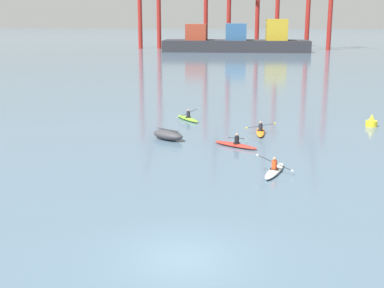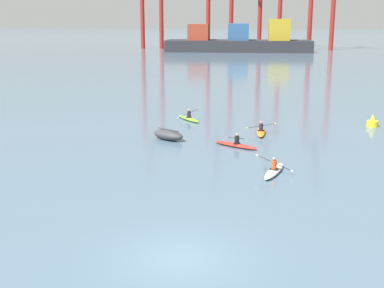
# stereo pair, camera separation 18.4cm
# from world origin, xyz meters

# --- Properties ---
(ground_plane) EXTENTS (800.00, 800.00, 0.00)m
(ground_plane) POSITION_xyz_m (0.00, 0.00, 0.00)
(ground_plane) COLOR slate
(container_barge) EXTENTS (36.69, 9.92, 8.12)m
(container_barge) POSITION_xyz_m (1.12, 118.02, 2.60)
(container_barge) COLOR #28282D
(container_barge) RESTS_ON ground
(capsized_dinghy) EXTENTS (2.76, 2.39, 0.76)m
(capsized_dinghy) POSITION_xyz_m (-3.06, 18.45, 0.35)
(capsized_dinghy) COLOR #38383D
(capsized_dinghy) RESTS_ON ground
(channel_buoy) EXTENTS (0.90, 0.90, 1.00)m
(channel_buoy) POSITION_xyz_m (12.43, 24.58, 0.36)
(channel_buoy) COLOR yellow
(channel_buoy) RESTS_ON ground
(kayak_orange) EXTENTS (2.26, 3.42, 0.95)m
(kayak_orange) POSITION_xyz_m (3.54, 21.07, 0.17)
(kayak_orange) COLOR orange
(kayak_orange) RESTS_ON ground
(kayak_lime) EXTENTS (2.41, 3.15, 1.02)m
(kayak_lime) POSITION_xyz_m (-2.38, 25.82, 0.17)
(kayak_lime) COLOR #7ABC2D
(kayak_lime) RESTS_ON ground
(kayak_red) EXTENTS (3.15, 2.40, 0.95)m
(kayak_red) POSITION_xyz_m (1.73, 16.78, 0.17)
(kayak_red) COLOR red
(kayak_red) RESTS_ON ground
(kayak_white) EXTENTS (2.10, 3.42, 1.03)m
(kayak_white) POSITION_xyz_m (3.94, 10.89, 0.17)
(kayak_white) COLOR silver
(kayak_white) RESTS_ON ground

